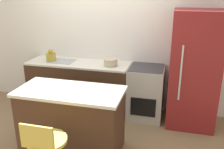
# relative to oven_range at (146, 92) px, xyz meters

# --- Properties ---
(ground_plane) EXTENTS (14.00, 14.00, 0.00)m
(ground_plane) POSITION_rel_oven_range_xyz_m (-0.94, -0.31, -0.45)
(ground_plane) COLOR #8E704C
(wall_back) EXTENTS (8.00, 0.06, 2.60)m
(wall_back) POSITION_rel_oven_range_xyz_m (-0.94, 0.33, 0.85)
(wall_back) COLOR white
(wall_back) RESTS_ON ground_plane
(back_counter) EXTENTS (1.82, 0.59, 0.90)m
(back_counter) POSITION_rel_oven_range_xyz_m (-1.21, 0.00, -0.00)
(back_counter) COLOR #422819
(back_counter) RESTS_ON ground_plane
(kitchen_island) EXTENTS (1.38, 0.68, 0.89)m
(kitchen_island) POSITION_rel_oven_range_xyz_m (-0.84, -1.19, -0.00)
(kitchen_island) COLOR #422819
(kitchen_island) RESTS_ON ground_plane
(oven_range) EXTENTS (0.58, 0.60, 0.90)m
(oven_range) POSITION_rel_oven_range_xyz_m (0.00, 0.00, 0.00)
(oven_range) COLOR #B7B2A8
(oven_range) RESTS_ON ground_plane
(refrigerator) EXTENTS (0.73, 0.70, 1.84)m
(refrigerator) POSITION_rel_oven_range_xyz_m (0.73, -0.04, 0.47)
(refrigerator) COLOR maroon
(refrigerator) RESTS_ON ground_plane
(kettle) EXTENTS (0.17, 0.17, 0.22)m
(kettle) POSITION_rel_oven_range_xyz_m (-1.71, -0.03, 0.53)
(kettle) COLOR #B29333
(kettle) RESTS_ON back_counter
(mixing_bowl) EXTENTS (0.23, 0.23, 0.11)m
(mixing_bowl) POSITION_rel_oven_range_xyz_m (-0.61, -0.03, 0.50)
(mixing_bowl) COLOR #C1B28E
(mixing_bowl) RESTS_ON back_counter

